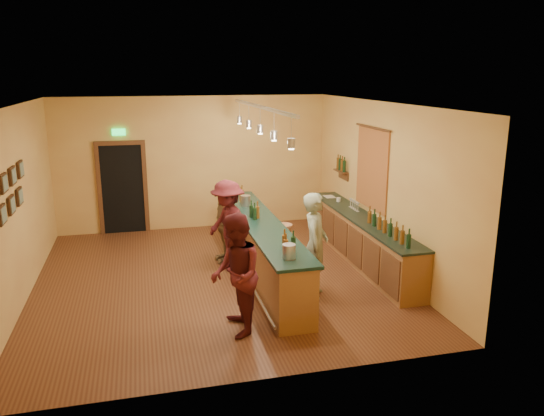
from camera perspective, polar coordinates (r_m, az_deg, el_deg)
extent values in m
plane|color=#502917|center=(10.04, -5.98, -7.49)|extent=(7.00, 7.00, 0.00)
cube|color=silver|center=(9.34, -6.50, 11.05)|extent=(6.50, 7.00, 0.02)
cube|color=tan|center=(12.98, -8.39, 4.79)|extent=(6.50, 0.02, 3.20)
cube|color=tan|center=(6.25, -1.75, -5.53)|extent=(6.50, 0.02, 3.20)
cube|color=tan|center=(9.70, -25.61, 0.27)|extent=(0.02, 7.00, 3.20)
cube|color=tan|center=(10.49, 11.64, 2.38)|extent=(0.02, 7.00, 3.20)
cube|color=black|center=(13.01, -15.76, 1.95)|extent=(0.95, 0.06, 2.10)
cube|color=#4A2C16|center=(13.02, -18.07, 1.79)|extent=(0.10, 0.08, 2.10)
cube|color=#4A2C16|center=(12.98, -13.45, 2.07)|extent=(0.10, 0.08, 2.10)
cube|color=#4A2C16|center=(12.81, -16.09, 6.74)|extent=(1.15, 0.08, 0.10)
cube|color=#19E54C|center=(12.77, -16.17, 7.85)|extent=(0.30, 0.04, 0.15)
cube|color=#A93121|center=(10.79, 10.70, 4.11)|extent=(0.03, 1.40, 1.60)
cube|color=#4A2C16|center=(12.18, 7.41, 3.95)|extent=(0.16, 0.55, 0.03)
cube|color=#4A2C16|center=(12.22, 7.70, 3.50)|extent=(0.03, 0.55, 0.18)
cube|color=brown|center=(10.85, 9.54, -3.42)|extent=(0.55, 4.50, 0.90)
cube|color=black|center=(10.71, 9.65, -1.02)|extent=(0.60, 4.55, 0.04)
cylinder|color=silver|center=(11.86, 7.17, 0.89)|extent=(0.09, 0.09, 0.09)
cube|color=silver|center=(12.31, 6.20, 1.23)|extent=(0.22, 0.30, 0.01)
cube|color=brown|center=(10.01, -1.20, -4.43)|extent=(0.60, 5.00, 1.00)
cube|color=black|center=(9.86, -1.22, -1.54)|extent=(0.70, 5.10, 0.05)
cylinder|color=silver|center=(10.06, -3.20, -6.47)|extent=(0.05, 5.00, 0.05)
cylinder|color=silver|center=(7.86, 1.84, -4.69)|extent=(0.20, 0.20, 0.22)
cylinder|color=silver|center=(10.95, -2.88, 0.79)|extent=(0.20, 0.20, 0.22)
cube|color=silver|center=(9.50, -1.29, 10.83)|extent=(0.06, 4.60, 0.05)
cylinder|color=silver|center=(7.58, 2.11, 8.48)|extent=(0.01, 0.01, 0.35)
cylinder|color=#A5A5AD|center=(7.60, 2.09, 6.98)|extent=(0.11, 0.11, 0.14)
cylinder|color=#FFEABF|center=(7.61, 2.09, 6.39)|extent=(0.08, 0.08, 0.02)
cylinder|color=silver|center=(8.54, 0.22, 9.16)|extent=(0.01, 0.01, 0.35)
cylinder|color=#A5A5AD|center=(8.56, 0.22, 7.82)|extent=(0.11, 0.11, 0.14)
cylinder|color=#FFEABF|center=(8.57, 0.22, 7.29)|extent=(0.08, 0.08, 0.02)
cylinder|color=silver|center=(9.51, -1.28, 9.68)|extent=(0.01, 0.01, 0.35)
cylinder|color=#A5A5AD|center=(9.53, -1.27, 8.49)|extent=(0.11, 0.11, 0.14)
cylinder|color=#FFEABF|center=(9.54, -1.27, 8.01)|extent=(0.08, 0.08, 0.02)
cylinder|color=silver|center=(10.48, -2.51, 10.11)|extent=(0.01, 0.01, 0.35)
cylinder|color=#A5A5AD|center=(10.50, -2.50, 9.02)|extent=(0.11, 0.11, 0.14)
cylinder|color=#FFEABF|center=(10.51, -2.49, 8.59)|extent=(0.08, 0.08, 0.02)
cylinder|color=silver|center=(11.46, -3.53, 10.46)|extent=(0.01, 0.01, 0.35)
cylinder|color=#A5A5AD|center=(11.48, -3.52, 9.46)|extent=(0.11, 0.11, 0.14)
cylinder|color=#FFEABF|center=(11.49, -3.51, 9.07)|extent=(0.08, 0.08, 0.02)
imported|color=gray|center=(8.98, 4.67, -3.99)|extent=(0.66, 0.78, 1.81)
imported|color=#59191E|center=(7.69, -3.93, -7.22)|extent=(0.71, 0.90, 1.80)
imported|color=#997A51|center=(10.67, -5.16, -1.71)|extent=(0.49, 0.96, 1.56)
imported|color=#59191E|center=(10.18, -4.75, -1.89)|extent=(1.06, 1.31, 1.77)
cylinder|color=#9F6748|center=(10.69, 1.23, -1.89)|extent=(0.37, 0.37, 0.04)
cylinder|color=#9F6748|center=(10.84, 1.94, -3.75)|extent=(0.04, 0.04, 0.71)
cylinder|color=#9F6748|center=(10.90, 0.70, -3.64)|extent=(0.04, 0.04, 0.71)
cylinder|color=#9F6748|center=(10.68, 1.03, -4.04)|extent=(0.04, 0.04, 0.71)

